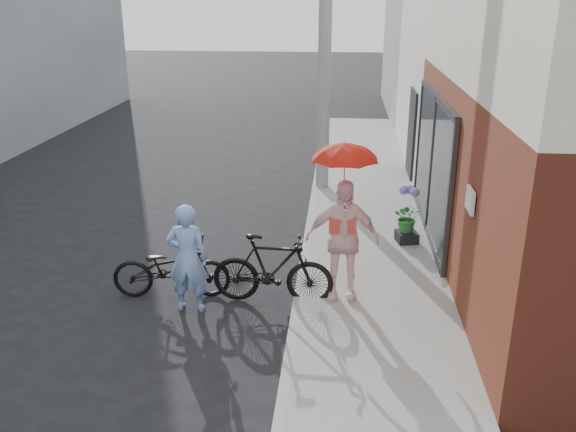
# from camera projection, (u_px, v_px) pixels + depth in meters

# --- Properties ---
(ground) EXTENTS (80.00, 80.00, 0.00)m
(ground) POSITION_uv_depth(u_px,v_px,m) (227.00, 322.00, 8.45)
(ground) COLOR black
(ground) RESTS_ON ground
(sidewalk) EXTENTS (2.20, 24.00, 0.12)m
(sidewalk) POSITION_uv_depth(u_px,v_px,m) (373.00, 264.00, 10.12)
(sidewalk) COLOR gray
(sidewalk) RESTS_ON ground
(curb) EXTENTS (0.12, 24.00, 0.12)m
(curb) POSITION_uv_depth(u_px,v_px,m) (304.00, 261.00, 10.22)
(curb) COLOR #9E9E99
(curb) RESTS_ON ground
(plaster_building) EXTENTS (8.00, 6.00, 7.00)m
(plaster_building) POSITION_uv_depth(u_px,v_px,m) (576.00, 26.00, 15.04)
(plaster_building) COLOR silver
(plaster_building) RESTS_ON ground
(east_building_far) EXTENTS (8.00, 8.00, 7.00)m
(east_building_far) POSITION_uv_depth(u_px,v_px,m) (506.00, 15.00, 21.58)
(east_building_far) COLOR gray
(east_building_far) RESTS_ON ground
(utility_pole) EXTENTS (0.28, 0.28, 7.00)m
(utility_pole) POSITION_uv_depth(u_px,v_px,m) (325.00, 32.00, 12.74)
(utility_pole) COLOR #9E9E99
(utility_pole) RESTS_ON ground
(officer) EXTENTS (0.59, 0.39, 1.61)m
(officer) POSITION_uv_depth(u_px,v_px,m) (188.00, 258.00, 8.52)
(officer) COLOR #7EA1E0
(officer) RESTS_ON ground
(bike_left) EXTENTS (1.79, 0.79, 0.91)m
(bike_left) POSITION_uv_depth(u_px,v_px,m) (171.00, 268.00, 9.02)
(bike_left) COLOR black
(bike_left) RESTS_ON ground
(bike_right) EXTENTS (1.79, 0.56, 1.06)m
(bike_right) POSITION_uv_depth(u_px,v_px,m) (273.00, 269.00, 8.81)
(bike_right) COLOR black
(bike_right) RESTS_ON ground
(kimono_woman) EXTENTS (1.06, 0.48, 1.78)m
(kimono_woman) POSITION_uv_depth(u_px,v_px,m) (342.00, 239.00, 8.63)
(kimono_woman) COLOR #FFD5DA
(kimono_woman) RESTS_ON sidewalk
(parasol) EXTENTS (0.89, 0.89, 0.78)m
(parasol) POSITION_uv_depth(u_px,v_px,m) (345.00, 151.00, 8.18)
(parasol) COLOR red
(parasol) RESTS_ON kimono_woman
(planter) EXTENTS (0.42, 0.42, 0.19)m
(planter) POSITION_uv_depth(u_px,v_px,m) (407.00, 237.00, 10.82)
(planter) COLOR black
(planter) RESTS_ON sidewalk
(potted_plant) EXTENTS (0.49, 0.42, 0.54)m
(potted_plant) POSITION_uv_depth(u_px,v_px,m) (408.00, 217.00, 10.70)
(potted_plant) COLOR #2D712F
(potted_plant) RESTS_ON planter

